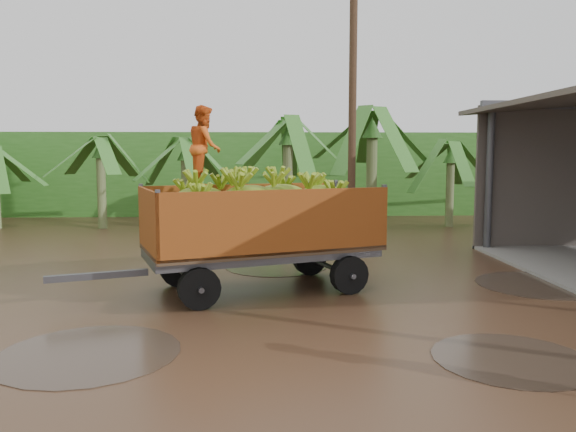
% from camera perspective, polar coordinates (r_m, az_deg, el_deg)
% --- Properties ---
extents(ground, '(100.00, 100.00, 0.00)m').
position_cam_1_polar(ground, '(9.94, 2.88, -9.20)').
color(ground, black).
rests_on(ground, ground).
extents(hedge_north, '(22.00, 3.00, 3.60)m').
position_cam_1_polar(hedge_north, '(25.58, -4.85, 4.33)').
color(hedge_north, '#2D661E').
rests_on(hedge_north, ground).
extents(banana_trailer, '(6.12, 3.47, 3.56)m').
position_cam_1_polar(banana_trailer, '(10.90, -2.89, -0.68)').
color(banana_trailer, '#B15419').
rests_on(banana_trailer, ground).
extents(utility_pole, '(1.20, 0.24, 8.32)m').
position_cam_1_polar(utility_pole, '(17.48, 6.57, 11.35)').
color(utility_pole, '#47301E').
rests_on(utility_pole, ground).
extents(banana_plants, '(24.26, 14.71, 4.44)m').
position_cam_1_polar(banana_plants, '(18.19, -13.18, 3.83)').
color(banana_plants, '#2D661E').
rests_on(banana_plants, ground).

